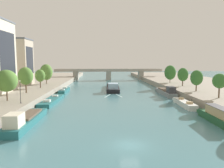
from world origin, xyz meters
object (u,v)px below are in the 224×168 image
at_px(moored_boat_left_far, 25,120).
at_px(tree_right_distant, 170,73).
at_px(moored_boat_right_far, 166,92).
at_px(lamppost_left_bank, 20,91).
at_px(moored_boat_right_near, 218,116).
at_px(tree_right_past_mid, 220,81).
at_px(tree_right_far, 183,75).
at_px(moored_boat_right_lone, 184,103).
at_px(tree_left_midway, 40,76).
at_px(tree_left_third, 6,81).
at_px(barge_midriver, 113,87).
at_px(tree_right_end_of_row, 197,78).
at_px(tree_left_second, 46,72).
at_px(tree_left_nearest, 26,76).
at_px(bridge_far, 109,73).
at_px(moored_boat_left_end, 64,91).
at_px(moored_boat_left_upstream, 52,100).

distance_m(moored_boat_left_far, tree_right_distant, 63.54).
relative_size(moored_boat_right_far, lamppost_left_bank, 3.42).
relative_size(moored_boat_right_near, tree_right_past_mid, 2.04).
relative_size(moored_boat_right_near, tree_right_far, 1.87).
relative_size(moored_boat_right_far, tree_right_past_mid, 2.82).
relative_size(moored_boat_right_near, moored_boat_right_lone, 0.98).
bearing_deg(tree_left_midway, moored_boat_right_far, -4.57).
bearing_deg(tree_right_far, moored_boat_left_far, -137.94).
height_order(moored_boat_right_lone, tree_right_distant, tree_right_distant).
bearing_deg(tree_left_third, tree_right_distant, 37.31).
bearing_deg(barge_midriver, tree_right_end_of_row, -40.09).
height_order(barge_midriver, tree_left_second, tree_left_second).
height_order(moored_boat_left_far, tree_right_distant, tree_right_distant).
xyz_separation_m(tree_left_nearest, tree_left_midway, (0.63, 11.25, -0.67)).
xyz_separation_m(moored_boat_left_far, tree_right_far, (41.42, 37.38, 5.19)).
distance_m(tree_left_nearest, bridge_far, 68.11).
xyz_separation_m(moored_boat_left_end, moored_boat_right_far, (33.99, -6.69, 0.35)).
relative_size(moored_boat_right_near, bridge_far, 0.19).
distance_m(barge_midriver, tree_left_nearest, 33.18).
relative_size(moored_boat_left_end, tree_left_nearest, 1.67).
xyz_separation_m(moored_boat_left_end, tree_left_third, (-7.79, -26.29, 5.92)).
xyz_separation_m(tree_right_past_mid, tree_right_distant, (-0.34, 35.58, 0.09)).
bearing_deg(tree_left_midway, tree_right_end_of_row, -11.85).
bearing_deg(tree_right_end_of_row, moored_boat_left_far, -148.87).
bearing_deg(tree_left_midway, tree_left_second, 95.30).
bearing_deg(tree_right_end_of_row, tree_right_distant, 89.87).
bearing_deg(moored_boat_left_end, tree_right_end_of_row, -18.27).
height_order(moored_boat_right_far, tree_left_second, tree_left_second).
bearing_deg(tree_right_far, moored_boat_right_far, -141.36).
relative_size(lamppost_left_bank, bridge_far, 0.08).
bearing_deg(tree_right_distant, tree_left_third, -142.69).
height_order(moored_boat_right_lone, tree_right_past_mid, tree_right_past_mid).
distance_m(moored_boat_left_far, tree_right_end_of_row, 47.56).
distance_m(tree_left_nearest, lamppost_left_bank, 15.25).
bearing_deg(barge_midriver, moored_boat_right_near, -69.77).
height_order(moored_boat_left_end, tree_right_end_of_row, tree_right_end_of_row).
relative_size(tree_right_distant, bridge_far, 0.11).
xyz_separation_m(tree_left_midway, tree_right_past_mid, (48.30, -21.43, 0.04)).
distance_m(tree_left_third, tree_right_distant, 61.11).
height_order(tree_left_midway, tree_right_distant, tree_right_distant).
height_order(moored_boat_left_upstream, tree_right_distant, tree_right_distant).
bearing_deg(tree_right_end_of_row, lamppost_left_bank, -160.49).
bearing_deg(moored_boat_right_far, tree_right_far, 38.64).
bearing_deg(tree_right_past_mid, moored_boat_right_far, 111.52).
bearing_deg(tree_right_far, tree_left_midway, -176.63).
relative_size(tree_left_nearest, tree_right_far, 1.11).
bearing_deg(tree_right_end_of_row, moored_boat_right_lone, -126.27).
relative_size(moored_boat_right_near, lamppost_left_bank, 2.48).
xyz_separation_m(tree_right_past_mid, lamppost_left_bank, (-44.88, -4.39, -1.42)).
distance_m(tree_right_past_mid, tree_right_distant, 35.58).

